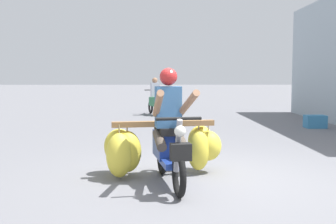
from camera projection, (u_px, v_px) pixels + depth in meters
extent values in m
plane|color=slate|center=(214.00, 181.00, 5.73)|extent=(120.00, 120.00, 0.00)
torus|color=black|center=(179.00, 175.00, 4.92)|extent=(0.17, 0.57, 0.56)
torus|color=black|center=(162.00, 156.00, 6.09)|extent=(0.17, 0.57, 0.56)
cube|color=navy|center=(171.00, 163.00, 5.41)|extent=(0.33, 0.59, 0.08)
cube|color=navy|center=(166.00, 144.00, 5.78)|extent=(0.38, 0.68, 0.36)
cube|color=black|center=(167.00, 130.00, 5.68)|extent=(0.35, 0.63, 0.10)
cylinder|color=gray|center=(178.00, 146.00, 4.95)|extent=(0.12, 0.29, 0.69)
cylinder|color=black|center=(179.00, 119.00, 4.88)|extent=(0.56, 0.13, 0.04)
sphere|color=silver|center=(180.00, 131.00, 4.81)|extent=(0.14, 0.14, 0.14)
cube|color=black|center=(181.00, 152.00, 4.80)|extent=(0.26, 0.20, 0.20)
cube|color=navy|center=(179.00, 150.00, 4.89)|extent=(0.14, 0.29, 0.04)
cube|color=olive|center=(164.00, 124.00, 5.90)|extent=(1.50, 0.34, 0.08)
cube|color=olive|center=(162.00, 124.00, 6.08)|extent=(1.34, 0.30, 0.06)
ellipsoid|color=gold|center=(127.00, 152.00, 5.86)|extent=(0.43, 0.39, 0.60)
cylinder|color=#998459|center=(127.00, 128.00, 5.83)|extent=(0.02, 0.02, 0.14)
ellipsoid|color=yellow|center=(199.00, 150.00, 6.06)|extent=(0.41, 0.38, 0.61)
cylinder|color=#998459|center=(199.00, 127.00, 6.03)|extent=(0.02, 0.02, 0.14)
ellipsoid|color=yellow|center=(208.00, 146.00, 6.16)|extent=(0.41, 0.37, 0.45)
cylinder|color=#998459|center=(208.00, 127.00, 6.14)|extent=(0.02, 0.02, 0.18)
ellipsoid|color=yellow|center=(119.00, 155.00, 5.74)|extent=(0.47, 0.45, 0.63)
cylinder|color=#998459|center=(119.00, 130.00, 5.71)|extent=(0.02, 0.02, 0.15)
ellipsoid|color=gold|center=(201.00, 141.00, 6.32)|extent=(0.42, 0.39, 0.49)
cylinder|color=#998459|center=(201.00, 124.00, 6.30)|extent=(0.02, 0.02, 0.12)
ellipsoid|color=gold|center=(119.00, 146.00, 6.09)|extent=(0.49, 0.45, 0.53)
cylinder|color=#998459|center=(119.00, 126.00, 6.07)|extent=(0.02, 0.02, 0.14)
cube|color=#386699|center=(168.00, 107.00, 5.54)|extent=(0.37, 0.27, 0.56)
sphere|color=#B22626|center=(168.00, 77.00, 5.48)|extent=(0.24, 0.24, 0.24)
cylinder|color=#9E7051|center=(188.00, 104.00, 5.23)|extent=(0.26, 0.72, 0.39)
cylinder|color=#9E7051|center=(158.00, 104.00, 5.16)|extent=(0.15, 0.72, 0.39)
cylinder|color=#4C4238|center=(180.00, 139.00, 5.48)|extent=(0.20, 0.45, 0.27)
cylinder|color=#4C4238|center=(160.00, 140.00, 5.43)|extent=(0.20, 0.45, 0.27)
torus|color=black|center=(151.00, 107.00, 15.84)|extent=(0.21, 0.52, 0.52)
torus|color=black|center=(158.00, 109.00, 14.79)|extent=(0.21, 0.52, 0.52)
cube|color=#196638|center=(155.00, 102.00, 15.19)|extent=(0.47, 0.93, 0.32)
cylinder|color=black|center=(151.00, 90.00, 15.73)|extent=(0.49, 0.17, 0.04)
cube|color=#B2B7C6|center=(155.00, 90.00, 15.13)|extent=(0.34, 0.27, 0.52)
sphere|color=#9E7051|center=(155.00, 80.00, 15.12)|extent=(0.20, 0.20, 0.20)
cube|color=teal|center=(315.00, 122.00, 11.49)|extent=(0.56, 0.40, 0.36)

